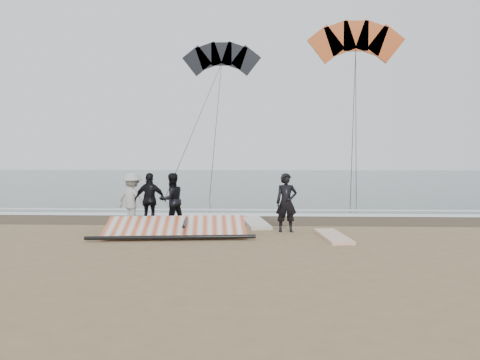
{
  "coord_description": "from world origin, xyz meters",
  "views": [
    {
      "loc": [
        -0.71,
        -13.02,
        2.48
      ],
      "look_at": [
        -1.33,
        3.0,
        1.6
      ],
      "focal_mm": 35.0,
      "sensor_mm": 36.0,
      "label": 1
    }
  ],
  "objects_px": {
    "man_main": "(286,203)",
    "board_cream": "(256,223)",
    "sail_rig": "(175,229)",
    "board_white": "(333,236)"
  },
  "relations": [
    {
      "from": "man_main",
      "to": "board_cream",
      "type": "distance_m",
      "value": 2.06
    },
    {
      "from": "man_main",
      "to": "board_white",
      "type": "relative_size",
      "value": 0.8
    },
    {
      "from": "man_main",
      "to": "board_white",
      "type": "height_order",
      "value": "man_main"
    },
    {
      "from": "board_white",
      "to": "man_main",
      "type": "bearing_deg",
      "value": 136.28
    },
    {
      "from": "man_main",
      "to": "sail_rig",
      "type": "xyz_separation_m",
      "value": [
        -3.46,
        -0.82,
        -0.74
      ]
    },
    {
      "from": "board_white",
      "to": "sail_rig",
      "type": "bearing_deg",
      "value": 171.69
    },
    {
      "from": "man_main",
      "to": "board_cream",
      "type": "height_order",
      "value": "man_main"
    },
    {
      "from": "man_main",
      "to": "board_cream",
      "type": "xyz_separation_m",
      "value": [
        -0.99,
        1.57,
        -0.89
      ]
    },
    {
      "from": "board_cream",
      "to": "sail_rig",
      "type": "relative_size",
      "value": 0.55
    },
    {
      "from": "board_cream",
      "to": "sail_rig",
      "type": "bearing_deg",
      "value": -145.29
    }
  ]
}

